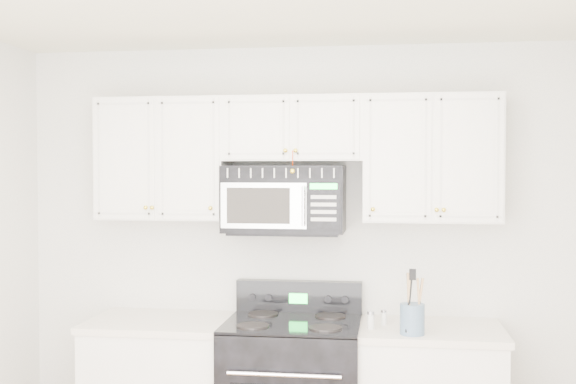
# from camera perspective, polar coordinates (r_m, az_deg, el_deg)

# --- Properties ---
(room) EXTENTS (3.51, 3.51, 2.61)m
(room) POSITION_cam_1_polar(r_m,az_deg,el_deg) (2.88, -3.65, -8.86)
(room) COLOR #9F7145
(room) RESTS_ON ground
(upper_cabinets) EXTENTS (2.44, 0.37, 0.75)m
(upper_cabinets) POSITION_cam_1_polar(r_m,az_deg,el_deg) (4.39, 0.52, 3.15)
(upper_cabinets) COLOR silver
(upper_cabinets) RESTS_ON ground
(microwave) EXTENTS (0.73, 0.41, 0.40)m
(microwave) POSITION_cam_1_polar(r_m,az_deg,el_deg) (4.38, -0.28, -0.54)
(microwave) COLOR black
(microwave) RESTS_ON ground
(utensil_crock) EXTENTS (0.14, 0.14, 0.36)m
(utensil_crock) POSITION_cam_1_polar(r_m,az_deg,el_deg) (4.09, 9.80, -9.73)
(utensil_crock) COLOR #465F81
(utensil_crock) RESTS_ON base_cabinet_right
(shaker_salt) EXTENTS (0.04, 0.04, 0.10)m
(shaker_salt) POSITION_cam_1_polar(r_m,az_deg,el_deg) (4.20, 6.56, -10.01)
(shaker_salt) COLOR silver
(shaker_salt) RESTS_ON base_cabinet_right
(shaker_pepper) EXTENTS (0.04, 0.04, 0.09)m
(shaker_pepper) POSITION_cam_1_polar(r_m,az_deg,el_deg) (4.31, 7.60, -9.79)
(shaker_pepper) COLOR silver
(shaker_pepper) RESTS_ON base_cabinet_right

